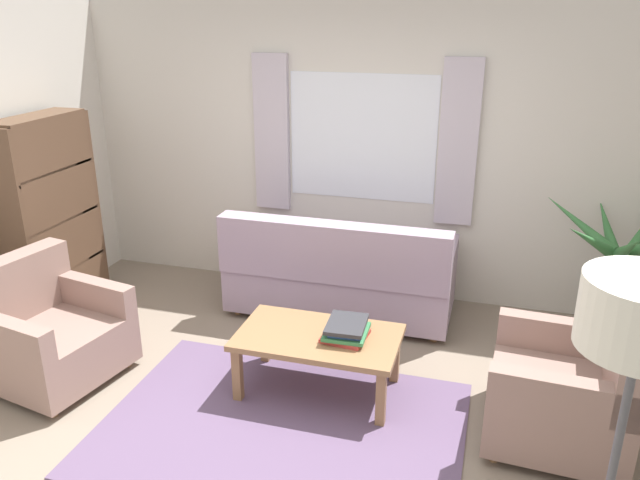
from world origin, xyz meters
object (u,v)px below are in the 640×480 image
object	(u,v)px
armchair_right	(570,391)
standing_lamp	(638,347)
coffee_table	(318,342)
armchair_left	(48,332)
book_stack_on_table	(346,330)
couch	(339,276)
potted_plant	(616,283)
bookshelf	(56,230)

from	to	relation	value
armchair_right	standing_lamp	size ratio (longest dim) A/B	0.51
armchair_right	coffee_table	xyz separation A→B (m)	(-1.61, 0.08, 0.03)
armchair_left	book_stack_on_table	xyz separation A→B (m)	(2.09, 0.38, 0.14)
couch	book_stack_on_table	bearing A→B (deg)	106.81
couch	coffee_table	xyz separation A→B (m)	(0.15, -1.16, 0.01)
couch	potted_plant	xyz separation A→B (m)	(2.17, 0.11, 0.16)
armchair_left	bookshelf	world-z (taller)	bookshelf
armchair_left	coffee_table	size ratio (longest dim) A/B	0.89
coffee_table	armchair_left	bearing A→B (deg)	-169.33
potted_plant	standing_lamp	world-z (taller)	standing_lamp
coffee_table	book_stack_on_table	distance (m)	0.22
couch	bookshelf	world-z (taller)	bookshelf
coffee_table	couch	bearing A→B (deg)	97.55
armchair_left	armchair_right	world-z (taller)	same
bookshelf	couch	bearing A→B (deg)	105.01
couch	coffee_table	bearing A→B (deg)	97.55
armchair_left	potted_plant	world-z (taller)	potted_plant
book_stack_on_table	potted_plant	xyz separation A→B (m)	(1.83, 1.24, 0.04)
couch	book_stack_on_table	distance (m)	1.19
couch	bookshelf	size ratio (longest dim) A/B	1.10
potted_plant	couch	bearing A→B (deg)	-177.22
couch	potted_plant	size ratio (longest dim) A/B	1.58
armchair_right	potted_plant	distance (m)	1.42
bookshelf	coffee_table	bearing A→B (deg)	77.59
armchair_left	armchair_right	size ratio (longest dim) A/B	1.10
armchair_left	standing_lamp	distance (m)	3.83
armchair_left	book_stack_on_table	distance (m)	2.13
armchair_right	bookshelf	size ratio (longest dim) A/B	0.52
armchair_right	coffee_table	world-z (taller)	armchair_right
couch	coffee_table	size ratio (longest dim) A/B	1.73
armchair_left	potted_plant	bearing A→B (deg)	-56.72
armchair_left	potted_plant	size ratio (longest dim) A/B	0.81
armchair_right	book_stack_on_table	distance (m)	1.43
couch	standing_lamp	xyz separation A→B (m)	(1.69, -2.76, 1.13)
armchair_left	standing_lamp	bearing A→B (deg)	-99.15
couch	standing_lamp	world-z (taller)	standing_lamp
couch	book_stack_on_table	size ratio (longest dim) A/B	5.59
coffee_table	book_stack_on_table	world-z (taller)	book_stack_on_table
coffee_table	potted_plant	bearing A→B (deg)	32.09
armchair_right	coffee_table	distance (m)	1.61
armchair_left	book_stack_on_table	world-z (taller)	armchair_left
couch	standing_lamp	size ratio (longest dim) A/B	1.10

